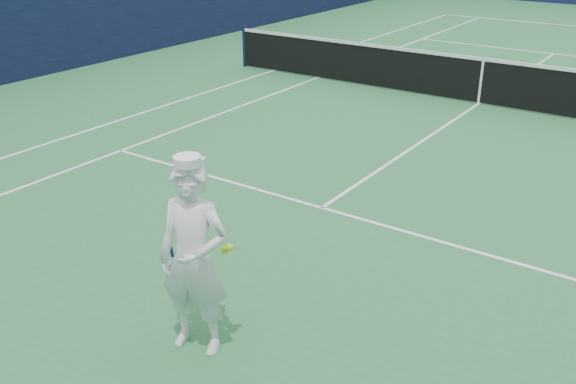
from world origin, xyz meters
name	(u,v)px	position (x,y,z in m)	size (l,w,h in m)	color
ground	(478,104)	(0.00, 0.00, 0.00)	(80.00, 80.00, 0.00)	#286B3A
court_markings	(478,104)	(0.00, 0.00, 0.00)	(11.03, 23.83, 0.01)	white
windscreen_fence	(490,9)	(0.00, 0.00, 2.00)	(20.12, 36.12, 4.00)	#10143C
tennis_net	(481,79)	(0.00, 0.00, 0.55)	(12.88, 0.09, 1.07)	#141E4C
tennis_player	(194,259)	(0.66, -9.70, 0.95)	(0.87, 0.62, 1.94)	white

